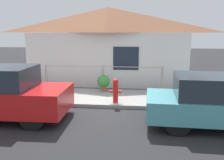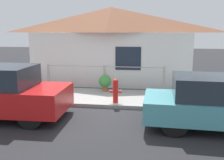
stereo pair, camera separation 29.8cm
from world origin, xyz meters
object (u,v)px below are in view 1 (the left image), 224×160
car_left (1,93)px  car_right (223,102)px  potted_plant_near_hydrant (103,82)px  fire_hydrant (115,90)px

car_left → car_right: car_left is taller
potted_plant_near_hydrant → car_right: bearing=-41.4°
car_left → car_right: size_ratio=0.93×
car_right → potted_plant_near_hydrant: 4.78m
car_right → potted_plant_near_hydrant: (-3.58, 3.16, -0.18)m
car_right → fire_hydrant: size_ratio=4.98×
car_left → car_right: bearing=-1.4°
car_left → fire_hydrant: car_left is taller
fire_hydrant → potted_plant_near_hydrant: fire_hydrant is taller
potted_plant_near_hydrant → fire_hydrant: bearing=-68.1°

